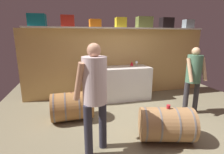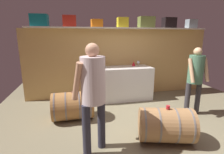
# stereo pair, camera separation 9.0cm
# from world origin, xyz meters

# --- Properties ---
(ground_plane) EXTENTS (6.66, 7.86, 0.02)m
(ground_plane) POSITION_xyz_m (0.00, 0.58, -0.01)
(ground_plane) COLOR #7B7257
(back_wall_panel) EXTENTS (5.46, 0.10, 1.95)m
(back_wall_panel) POSITION_xyz_m (0.00, 2.33, 0.98)
(back_wall_panel) COLOR tan
(back_wall_panel) RESTS_ON ground
(high_shelf_board) EXTENTS (5.03, 0.40, 0.03)m
(high_shelf_board) POSITION_xyz_m (0.00, 2.18, 1.97)
(high_shelf_board) COLOR silver
(high_shelf_board) RESTS_ON back_wall_panel
(toolcase_teal) EXTENTS (0.43, 0.31, 0.30)m
(toolcase_teal) POSITION_xyz_m (-2.15, 2.18, 2.13)
(toolcase_teal) COLOR #117480
(toolcase_teal) RESTS_ON high_shelf_board
(toolcase_red) EXTENTS (0.33, 0.27, 0.28)m
(toolcase_red) POSITION_xyz_m (-1.42, 2.18, 2.13)
(toolcase_red) COLOR red
(toolcase_red) RESTS_ON high_shelf_board
(toolcase_orange) EXTENTS (0.30, 0.27, 0.20)m
(toolcase_orange) POSITION_xyz_m (-0.71, 2.18, 2.09)
(toolcase_orange) COLOR orange
(toolcase_orange) RESTS_ON high_shelf_board
(toolcase_yellow) EXTENTS (0.30, 0.28, 0.27)m
(toolcase_yellow) POSITION_xyz_m (-0.00, 2.18, 2.12)
(toolcase_yellow) COLOR yellow
(toolcase_yellow) RESTS_ON high_shelf_board
(toolcase_olive) EXTENTS (0.45, 0.32, 0.30)m
(toolcase_olive) POSITION_xyz_m (0.70, 2.18, 2.14)
(toolcase_olive) COLOR olive
(toolcase_olive) RESTS_ON high_shelf_board
(toolcase_black) EXTENTS (0.40, 0.25, 0.30)m
(toolcase_black) POSITION_xyz_m (1.42, 2.18, 2.14)
(toolcase_black) COLOR black
(toolcase_black) RESTS_ON high_shelf_board
(toolcase_grey) EXTENTS (0.29, 0.21, 0.26)m
(toolcase_grey) POSITION_xyz_m (2.16, 2.18, 2.12)
(toolcase_grey) COLOR gray
(toolcase_grey) RESTS_ON high_shelf_board
(work_cabinet) EXTENTS (1.84, 0.68, 0.92)m
(work_cabinet) POSITION_xyz_m (-0.17, 1.93, 0.46)
(work_cabinet) COLOR white
(work_cabinet) RESTS_ON ground
(wine_bottle_amber) EXTENTS (0.07, 0.07, 0.30)m
(wine_bottle_amber) POSITION_xyz_m (-0.52, 2.20, 1.05)
(wine_bottle_amber) COLOR brown
(wine_bottle_amber) RESTS_ON work_cabinet
(wine_glass) EXTENTS (0.09, 0.09, 0.15)m
(wine_glass) POSITION_xyz_m (0.44, 2.02, 1.02)
(wine_glass) COLOR white
(wine_glass) RESTS_ON work_cabinet
(red_funnel) EXTENTS (0.11, 0.11, 0.13)m
(red_funnel) POSITION_xyz_m (0.33, 2.11, 0.98)
(red_funnel) COLOR red
(red_funnel) RESTS_ON work_cabinet
(wine_barrel_near) EXTENTS (1.00, 0.79, 0.59)m
(wine_barrel_near) POSITION_xyz_m (0.10, -0.21, 0.29)
(wine_barrel_near) COLOR #9E7247
(wine_barrel_near) RESTS_ON ground
(wine_barrel_far) EXTENTS (0.86, 0.62, 0.61)m
(wine_barrel_far) POSITION_xyz_m (-1.44, 0.96, 0.30)
(wine_barrel_far) COLOR #A5703C
(wine_barrel_far) RESTS_ON ground
(tasting_cup) EXTENTS (0.06, 0.06, 0.06)m
(tasting_cup) POSITION_xyz_m (0.11, -0.21, 0.61)
(tasting_cup) COLOR red
(tasting_cup) RESTS_ON wine_barrel_near
(winemaker_pouring) EXTENTS (0.45, 0.38, 1.52)m
(winemaker_pouring) POSITION_xyz_m (1.23, 0.62, 0.93)
(winemaker_pouring) COLOR #322F34
(winemaker_pouring) RESTS_ON ground
(visitor_tasting) EXTENTS (0.54, 0.51, 1.66)m
(visitor_tasting) POSITION_xyz_m (-1.12, -0.22, 1.02)
(visitor_tasting) COLOR #2B2B37
(visitor_tasting) RESTS_ON ground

